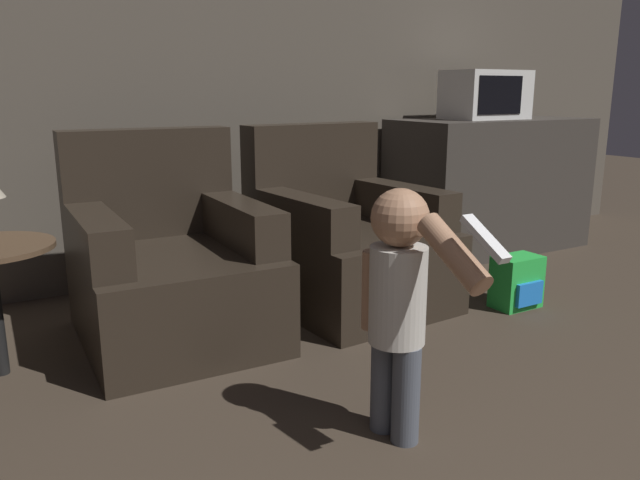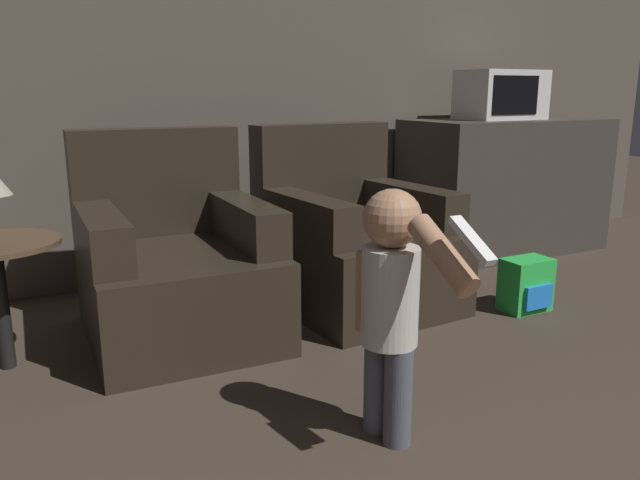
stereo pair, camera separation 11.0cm
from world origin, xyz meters
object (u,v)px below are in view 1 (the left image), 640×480
at_px(microwave, 485,95).
at_px(person_toddler, 399,296).
at_px(toy_backpack, 517,282).
at_px(armchair_left, 170,269).
at_px(armchair_right, 345,244).

bearing_deg(microwave, person_toddler, -139.58).
relative_size(person_toddler, toy_backpack, 3.01).
distance_m(toy_backpack, microwave, 1.54).
xyz_separation_m(armchair_left, toy_backpack, (1.65, -0.53, -0.18)).
xyz_separation_m(armchair_right, microwave, (1.41, 0.48, 0.75)).
height_order(person_toddler, microwave, microwave).
relative_size(toy_backpack, microwave, 0.50).
height_order(armchair_right, person_toddler, armchair_right).
relative_size(armchair_right, toy_backpack, 3.55).
bearing_deg(microwave, armchair_right, -161.34).
distance_m(person_toddler, microwave, 2.68).
xyz_separation_m(armchair_left, microwave, (2.34, 0.48, 0.75)).
xyz_separation_m(person_toddler, microwave, (1.99, 1.69, 0.58)).
bearing_deg(person_toddler, microwave, -57.65).
bearing_deg(armchair_left, toy_backpack, -16.21).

